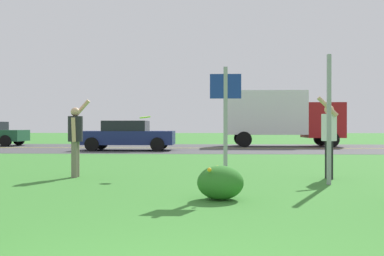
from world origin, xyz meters
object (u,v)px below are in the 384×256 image
object	(u,v)px
frisbee_lime	(145,117)
car_navy_center_left	(128,135)
box_truck_red	(280,115)
sign_post_near_path	(225,116)
person_catcher_white_shirt	(329,134)
person_thrower_dark_shirt	(76,135)
sign_post_by_roadside	(329,119)

from	to	relation	value
frisbee_lime	car_navy_center_left	world-z (taller)	car_navy_center_left
car_navy_center_left	box_truck_red	size ratio (longest dim) A/B	0.67
sign_post_near_path	box_truck_red	bearing A→B (deg)	78.06
frisbee_lime	person_catcher_white_shirt	bearing A→B (deg)	-3.76
person_thrower_dark_shirt	car_navy_center_left	bearing A→B (deg)	94.63
person_thrower_dark_shirt	box_truck_red	size ratio (longest dim) A/B	0.27
sign_post_by_roadside	box_truck_red	distance (m)	16.84
car_navy_center_left	box_truck_red	xyz separation A→B (m)	(8.13, 4.48, 1.06)
person_thrower_dark_shirt	person_catcher_white_shirt	world-z (taller)	person_catcher_white_shirt
sign_post_near_path	box_truck_red	size ratio (longest dim) A/B	0.34
sign_post_near_path	person_catcher_white_shirt	distance (m)	3.26
box_truck_red	person_catcher_white_shirt	bearing A→B (deg)	-95.00
person_catcher_white_shirt	box_truck_red	distance (m)	15.85
sign_post_near_path	person_thrower_dark_shirt	bearing A→B (deg)	147.08
car_navy_center_left	frisbee_lime	bearing A→B (deg)	-77.15
person_thrower_dark_shirt	person_catcher_white_shirt	size ratio (longest dim) A/B	0.98
person_catcher_white_shirt	frisbee_lime	xyz separation A→B (m)	(-4.23, 0.28, 0.39)
person_thrower_dark_shirt	box_truck_red	bearing A→B (deg)	65.34
sign_post_near_path	frisbee_lime	distance (m)	3.05
person_thrower_dark_shirt	car_navy_center_left	world-z (taller)	person_thrower_dark_shirt
sign_post_near_path	box_truck_red	world-z (taller)	box_truck_red
box_truck_red	sign_post_near_path	bearing A→B (deg)	-101.94
sign_post_by_roadside	frisbee_lime	size ratio (longest dim) A/B	9.98
sign_post_by_roadside	frisbee_lime	distance (m)	4.17
person_catcher_white_shirt	frisbee_lime	size ratio (longest dim) A/B	6.98
frisbee_lime	car_navy_center_left	bearing A→B (deg)	102.85
frisbee_lime	box_truck_red	world-z (taller)	box_truck_red
person_thrower_dark_shirt	frisbee_lime	bearing A→B (deg)	8.08
sign_post_near_path	car_navy_center_left	bearing A→B (deg)	107.85
car_navy_center_left	person_thrower_dark_shirt	bearing A→B (deg)	-85.37
sign_post_by_roadside	frisbee_lime	xyz separation A→B (m)	(-3.98, 1.26, 0.07)
person_catcher_white_shirt	car_navy_center_left	world-z (taller)	person_catcher_white_shirt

